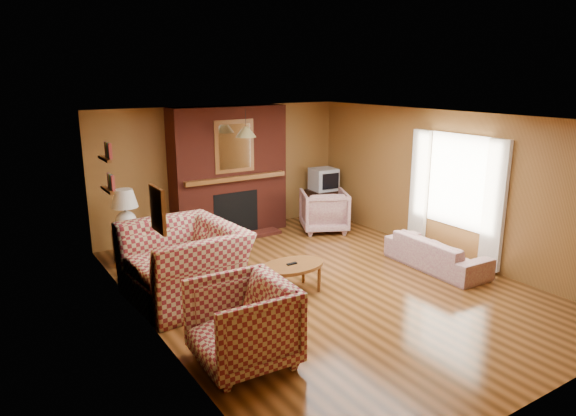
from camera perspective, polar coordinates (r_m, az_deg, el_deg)
floor at (r=7.52m, az=4.00°, el=-8.54°), size 6.50×6.50×0.00m
ceiling at (r=6.93m, az=4.36°, el=10.01°), size 6.50×6.50×0.00m
wall_back at (r=9.86m, az=-7.23°, el=4.27°), size 6.50×0.00×6.50m
wall_front at (r=5.05m, az=26.99°, el=-7.34°), size 6.50×0.00×6.50m
wall_left at (r=6.02m, az=-15.27°, el=-2.82°), size 0.00×6.50×6.50m
wall_right at (r=8.83m, az=17.30°, el=2.50°), size 0.00×6.50×6.50m
fireplace at (r=9.63m, az=-6.54°, el=3.93°), size 2.20×0.82×2.40m
window_right at (r=8.68m, az=18.06°, el=1.75°), size 0.10×1.85×2.00m
bookshelf at (r=7.72m, az=-19.43°, el=4.20°), size 0.09×0.55×0.71m
botanical_print at (r=5.66m, az=-14.25°, el=-0.17°), size 0.05×0.40×0.50m
pendant_light at (r=8.91m, az=-4.71°, el=8.44°), size 0.36×0.36×0.48m
plaid_loveseat at (r=7.04m, az=-11.50°, el=-6.03°), size 1.46×1.65×1.01m
plaid_armchair at (r=5.46m, az=-5.11°, el=-12.70°), size 1.03×1.01×0.90m
floral_sofa at (r=8.39m, az=16.17°, el=-4.79°), size 0.71×1.71×0.49m
floral_armchair at (r=9.95m, az=4.02°, el=-0.30°), size 1.14×1.16×0.80m
coffee_table at (r=7.14m, az=0.44°, el=-6.64°), size 0.98×0.61×0.43m
side_table at (r=8.66m, az=-17.33°, el=-4.14°), size 0.41×0.41×0.53m
table_lamp at (r=8.48m, az=-17.66°, el=0.00°), size 0.41×0.41×0.68m
tv_stand at (r=10.71m, az=3.91°, el=0.36°), size 0.61×0.55×0.64m
crt_tv at (r=10.59m, az=3.98°, el=3.21°), size 0.53×0.53×0.45m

